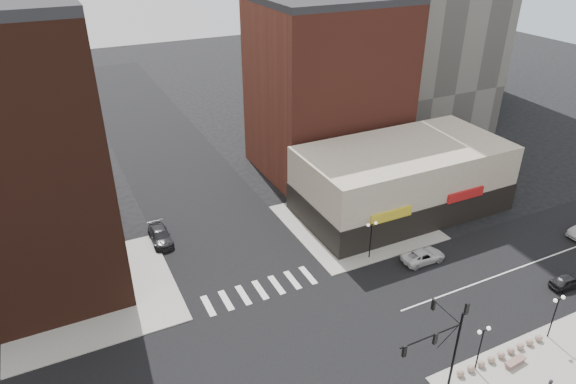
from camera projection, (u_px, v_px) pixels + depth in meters
ground at (301, 348)px, 41.79m from camera, size 240.00×240.00×0.00m
road_ew at (301, 348)px, 41.78m from camera, size 200.00×14.00×0.02m
road_ns at (301, 348)px, 41.78m from camera, size 14.00×200.00×0.02m
sidewalk_nw at (91, 294)px, 47.63m from camera, size 15.00×15.00×0.12m
sidewalk_ne at (355, 222)px, 58.84m from camera, size 15.00×15.00×0.12m
building_nw at (2, 166)px, 43.17m from camera, size 16.00×15.00×25.00m
building_ne_midrise at (327, 89)px, 67.28m from camera, size 18.00×15.00×22.00m
building_ne_row at (402, 184)px, 60.22m from camera, size 24.20×12.20×8.00m
traffic_signal at (444, 336)px, 36.04m from camera, size 5.59×3.09×7.77m
street_lamp_se_a at (482, 339)px, 38.15m from camera, size 1.22×0.32×4.16m
street_lamp_se_b at (557, 307)px, 41.25m from camera, size 1.22×0.32×4.16m
street_lamp_ne at (371, 231)px, 51.20m from camera, size 1.22×0.32×4.16m
bollard_row at (501, 355)px, 40.56m from camera, size 8.98×0.58×0.58m
white_suv at (423, 256)px, 51.99m from camera, size 4.65×2.24×1.28m
dark_sedan_east at (568, 281)px, 48.39m from camera, size 3.88×1.88×1.28m
dark_sedan_north at (160, 236)px, 55.13m from camera, size 2.06×5.00×1.45m
stone_bench at (515, 362)px, 39.96m from camera, size 1.98×0.75×0.45m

